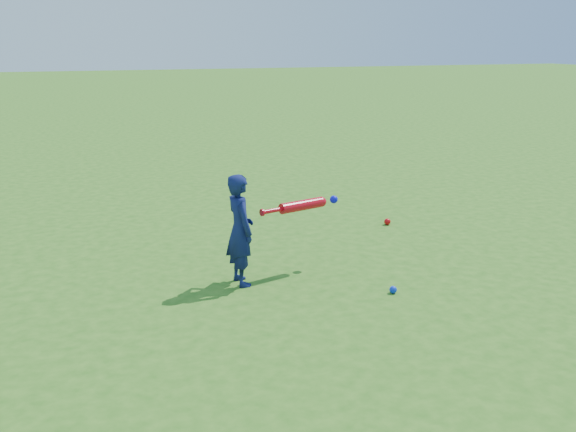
% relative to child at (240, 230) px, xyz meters
% --- Properties ---
extents(ground, '(80.00, 80.00, 0.00)m').
position_rel_child_xyz_m(ground, '(-0.58, 0.53, -0.48)').
color(ground, '#2E6818').
rests_on(ground, ground).
extents(child, '(0.26, 0.37, 0.96)m').
position_rel_child_xyz_m(child, '(0.00, 0.00, 0.00)').
color(child, '#10174B').
rests_on(child, ground).
extents(ground_ball_red, '(0.07, 0.07, 0.07)m').
position_rel_child_xyz_m(ground_ball_red, '(2.06, 1.17, -0.44)').
color(ground_ball_red, red).
rests_on(ground_ball_red, ground).
extents(ground_ball_blue, '(0.06, 0.06, 0.06)m').
position_rel_child_xyz_m(ground_ball_blue, '(1.12, -0.65, -0.45)').
color(ground_ball_blue, '#0C2DD4').
rests_on(ground_ball_blue, ground).
extents(bat_swing, '(0.82, 0.28, 0.09)m').
position_rel_child_xyz_m(bat_swing, '(0.64, 0.12, 0.13)').
color(bat_swing, red).
rests_on(bat_swing, ground).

